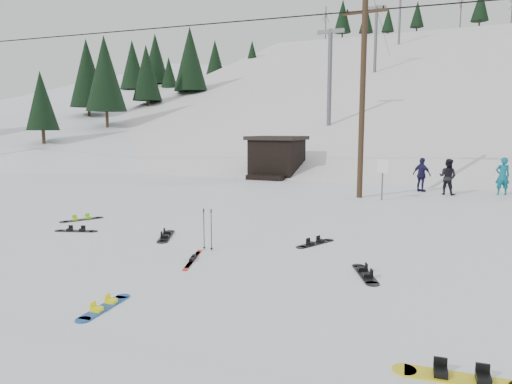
% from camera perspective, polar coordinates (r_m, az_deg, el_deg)
% --- Properties ---
extents(ground, '(200.00, 200.00, 0.00)m').
position_cam_1_polar(ground, '(10.28, -15.74, -10.55)').
color(ground, white).
rests_on(ground, ground).
extents(ski_slope, '(60.00, 85.24, 65.97)m').
position_cam_1_polar(ski_slope, '(64.54, 18.22, -6.17)').
color(ski_slope, white).
rests_on(ski_slope, ground).
extents(ridge_left, '(47.54, 95.03, 58.38)m').
position_cam_1_polar(ridge_left, '(71.18, -12.69, -3.84)').
color(ridge_left, white).
rests_on(ridge_left, ground).
extents(treeline_left, '(20.00, 64.00, 10.00)m').
position_cam_1_polar(treeline_left, '(62.35, -15.97, 4.61)').
color(treeline_left, black).
rests_on(treeline_left, ground).
extents(treeline_crest, '(50.00, 6.00, 10.00)m').
position_cam_1_polar(treeline_crest, '(93.67, 20.67, 5.40)').
color(treeline_crest, black).
rests_on(treeline_crest, ski_slope).
extents(utility_pole, '(2.00, 0.26, 9.00)m').
position_cam_1_polar(utility_pole, '(21.89, 13.16, 11.55)').
color(utility_pole, '#3A2819').
rests_on(utility_pole, ground).
extents(trail_sign, '(0.50, 0.09, 1.85)m').
position_cam_1_polar(trail_sign, '(21.32, 15.55, 2.40)').
color(trail_sign, '#595B60').
rests_on(trail_sign, ground).
extents(lift_hut, '(3.40, 4.10, 2.75)m').
position_cam_1_polar(lift_hut, '(30.59, 2.61, 4.42)').
color(lift_hut, black).
rests_on(lift_hut, ground).
extents(lift_tower_near, '(2.20, 0.36, 8.00)m').
position_cam_1_polar(lift_tower_near, '(39.09, 9.21, 14.61)').
color(lift_tower_near, '#595B60').
rests_on(lift_tower_near, ski_slope).
extents(lift_tower_mid, '(2.20, 0.36, 8.00)m').
position_cam_1_polar(lift_tower_mid, '(59.39, 14.76, 18.44)').
color(lift_tower_mid, '#595B60').
rests_on(lift_tower_mid, ski_slope).
extents(lift_tower_far, '(2.20, 0.36, 8.00)m').
position_cam_1_polar(lift_tower_far, '(80.06, 17.54, 20.25)').
color(lift_tower_far, '#595B60').
rests_on(lift_tower_far, ski_slope).
extents(hero_snowboard, '(0.38, 1.39, 0.10)m').
position_cam_1_polar(hero_snowboard, '(8.89, -18.45, -13.45)').
color(hero_snowboard, '#194FA7').
rests_on(hero_snowboard, ground).
extents(hero_skis, '(0.70, 1.70, 0.09)m').
position_cam_1_polar(hero_skis, '(11.44, -7.91, -8.30)').
color(hero_skis, '#B41D12').
rests_on(hero_skis, ground).
extents(ski_poles, '(0.31, 0.08, 1.11)m').
position_cam_1_polar(ski_poles, '(12.19, -6.07, -4.62)').
color(ski_poles, black).
rests_on(ski_poles, ground).
extents(board_scatter_a, '(1.33, 0.64, 0.10)m').
position_cam_1_polar(board_scatter_a, '(15.49, -21.57, -4.51)').
color(board_scatter_a, black).
rests_on(board_scatter_a, ground).
extents(board_scatter_b, '(0.92, 1.54, 0.12)m').
position_cam_1_polar(board_scatter_b, '(13.95, -11.18, -5.41)').
color(board_scatter_b, black).
rests_on(board_scatter_b, ground).
extents(board_scatter_c, '(0.83, 1.40, 0.11)m').
position_cam_1_polar(board_scatter_c, '(17.32, -20.94, -3.21)').
color(board_scatter_c, black).
rests_on(board_scatter_c, ground).
extents(board_scatter_d, '(0.83, 1.43, 0.11)m').
position_cam_1_polar(board_scatter_d, '(10.51, 13.47, -9.91)').
color(board_scatter_d, black).
rests_on(board_scatter_d, ground).
extents(board_scatter_e, '(1.71, 0.47, 0.12)m').
position_cam_1_polar(board_scatter_e, '(6.84, 24.29, -20.41)').
color(board_scatter_e, yellow).
rests_on(board_scatter_e, ground).
extents(board_scatter_f, '(0.75, 1.38, 0.10)m').
position_cam_1_polar(board_scatter_f, '(12.97, 7.42, -6.35)').
color(board_scatter_f, black).
rests_on(board_scatter_f, ground).
extents(skier_teal, '(0.77, 0.61, 1.84)m').
position_cam_1_polar(skier_teal, '(25.32, 28.45, 1.76)').
color(skier_teal, '#0B5D6F').
rests_on(skier_teal, ground).
extents(skier_dark, '(1.04, 0.93, 1.76)m').
position_cam_1_polar(skier_dark, '(24.23, 22.84, 1.76)').
color(skier_dark, black).
rests_on(skier_dark, ground).
extents(skier_navy, '(1.10, 0.89, 1.76)m').
position_cam_1_polar(skier_navy, '(24.89, 20.01, 2.04)').
color(skier_navy, '#1A173B').
rests_on(skier_navy, ground).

